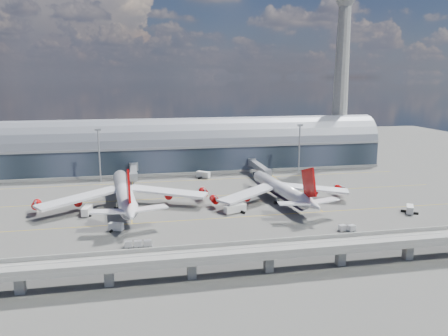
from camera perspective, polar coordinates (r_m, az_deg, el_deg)
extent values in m
plane|color=#474744|center=(166.55, 0.26, -5.43)|extent=(500.00, 500.00, 0.00)
cube|color=gold|center=(157.22, 0.99, -6.48)|extent=(200.00, 0.25, 0.01)
cube|color=gold|center=(185.40, -0.98, -3.64)|extent=(200.00, 0.25, 0.01)
cube|color=gold|center=(214.07, -2.42, -1.55)|extent=(200.00, 0.25, 0.01)
cube|color=gold|center=(192.31, -11.86, -3.33)|extent=(0.25, 80.00, 0.01)
cube|color=gold|center=(203.59, 8.25, -2.36)|extent=(0.25, 80.00, 0.01)
cube|color=#1B252E|center=(239.80, -3.48, 1.59)|extent=(200.00, 28.00, 14.00)
cylinder|color=gray|center=(238.67, -3.50, 3.25)|extent=(200.00, 28.00, 28.00)
cube|color=gray|center=(224.96, -3.01, 2.73)|extent=(200.00, 1.00, 1.20)
cube|color=gray|center=(241.00, -3.46, 0.09)|extent=(200.00, 30.00, 1.20)
cube|color=gray|center=(269.78, 14.57, 1.72)|extent=(18.00, 18.00, 8.00)
cone|color=gray|center=(266.00, 15.03, 10.45)|extent=(10.00, 10.00, 90.00)
cube|color=gray|center=(114.47, 5.88, -10.74)|extent=(220.00, 8.50, 1.20)
cube|color=gray|center=(110.53, 6.51, -10.98)|extent=(220.00, 0.40, 1.20)
cube|color=gray|center=(117.61, 5.31, -9.53)|extent=(220.00, 0.40, 1.20)
cube|color=gray|center=(112.90, 6.12, -10.72)|extent=(220.00, 0.12, 0.12)
cube|color=gray|center=(115.55, 5.67, -10.17)|extent=(220.00, 0.12, 0.12)
cube|color=gray|center=(114.65, -25.11, -13.45)|extent=(2.20, 2.20, 5.00)
cube|color=gray|center=(111.45, -14.80, -13.42)|extent=(2.20, 2.20, 5.00)
cube|color=gray|center=(111.80, -4.26, -12.96)|extent=(2.20, 2.20, 5.00)
cube|color=gray|center=(115.65, 5.85, -12.12)|extent=(2.20, 2.20, 5.00)
cube|color=gray|center=(122.68, 14.99, -11.03)|extent=(2.20, 2.20, 5.00)
cube|color=gray|center=(132.39, 22.90, -9.86)|extent=(2.20, 2.20, 5.00)
cylinder|color=gray|center=(214.82, -15.96, 1.46)|extent=(0.70, 0.70, 25.00)
cube|color=gray|center=(213.02, -16.16, 4.82)|extent=(3.00, 0.40, 1.00)
cylinder|color=gray|center=(229.20, 9.80, 2.36)|extent=(0.70, 0.70, 25.00)
cube|color=gray|center=(227.51, 9.92, 5.52)|extent=(3.00, 0.40, 1.00)
cylinder|color=white|center=(172.83, -12.93, -3.01)|extent=(10.71, 52.15, 6.25)
cone|color=white|center=(200.85, -13.45, -0.98)|extent=(6.90, 8.33, 6.25)
cone|color=white|center=(143.04, -12.17, -5.74)|extent=(7.24, 12.22, 6.25)
cube|color=#AE0707|center=(143.78, -12.39, -2.47)|extent=(1.69, 11.70, 12.93)
cube|color=white|center=(171.10, -18.36, -3.73)|extent=(30.67, 23.69, 2.53)
cube|color=white|center=(172.73, -7.46, -3.08)|extent=(32.04, 19.51, 2.53)
cylinder|color=#AE0707|center=(173.47, -18.50, -4.14)|extent=(3.54, 5.14, 3.13)
cylinder|color=#AE0707|center=(174.78, -23.27, -4.38)|extent=(3.54, 5.14, 3.13)
cylinder|color=#AE0707|center=(175.14, -7.35, -3.46)|extent=(3.54, 5.14, 3.13)
cylinder|color=#AE0707|center=(177.84, -2.71, -3.14)|extent=(3.54, 5.14, 3.13)
cylinder|color=gray|center=(191.64, -13.21, -2.99)|extent=(0.49, 0.49, 2.93)
cylinder|color=gray|center=(170.15, -13.83, -4.89)|extent=(0.59, 0.59, 2.93)
cylinder|color=gray|center=(170.47, -11.73, -4.76)|extent=(0.59, 0.59, 2.93)
cylinder|color=black|center=(170.42, -13.82, -5.19)|extent=(2.27, 1.65, 1.47)
cylinder|color=black|center=(170.73, -11.72, -5.06)|extent=(2.27, 1.65, 1.47)
cylinder|color=white|center=(177.66, 7.29, -2.62)|extent=(9.92, 44.53, 5.30)
cone|color=white|center=(199.87, 4.34, -0.94)|extent=(6.04, 7.83, 5.30)
cone|color=white|center=(154.52, 11.41, -4.67)|extent=(6.43, 11.47, 5.30)
cube|color=#AE0707|center=(155.06, 11.03, -1.94)|extent=(1.79, 10.94, 12.11)
cube|color=white|center=(170.86, 3.16, -3.37)|extent=(26.95, 21.50, 2.27)
cube|color=white|center=(182.59, 11.62, -2.61)|extent=(28.32, 17.10, 2.27)
cylinder|color=black|center=(178.03, 7.28, -3.07)|extent=(8.65, 39.94, 4.51)
cylinder|color=#AE0707|center=(172.77, 2.78, -3.76)|extent=(3.39, 4.85, 2.93)
cylinder|color=#AE0707|center=(168.96, -1.29, -4.11)|extent=(3.39, 4.85, 2.93)
cylinder|color=#AE0707|center=(184.79, 11.47, -2.96)|extent=(3.39, 4.85, 2.93)
cylinder|color=#AE0707|center=(191.13, 14.82, -2.63)|extent=(3.39, 4.85, 2.93)
cylinder|color=gray|center=(192.48, 5.34, -2.69)|extent=(0.46, 0.46, 2.74)
cylinder|color=gray|center=(174.32, 6.88, -4.26)|extent=(0.55, 0.55, 2.74)
cylinder|color=gray|center=(176.74, 8.62, -4.08)|extent=(0.55, 0.55, 2.74)
cylinder|color=black|center=(174.56, 6.87, -4.53)|extent=(2.14, 1.58, 1.37)
cylinder|color=black|center=(176.97, 8.61, -4.35)|extent=(2.14, 1.58, 1.37)
cube|color=gray|center=(212.51, -11.72, -0.45)|extent=(3.00, 24.00, 3.00)
cube|color=gray|center=(200.78, -11.73, -1.16)|extent=(3.60, 3.60, 3.40)
cylinder|color=gray|center=(224.26, -11.71, 0.19)|extent=(4.40, 4.40, 4.00)
cylinder|color=gray|center=(201.58, -11.69, -2.13)|extent=(0.50, 0.50, 3.40)
cylinder|color=black|center=(201.90, -11.67, -2.50)|extent=(1.40, 0.80, 0.80)
cube|color=gray|center=(218.66, 4.60, 0.10)|extent=(3.00, 28.00, 3.00)
cube|color=gray|center=(205.53, 5.67, -0.67)|extent=(3.60, 3.60, 3.40)
cylinder|color=gray|center=(231.89, 3.66, 0.79)|extent=(4.40, 4.40, 4.00)
cylinder|color=gray|center=(206.31, 5.65, -1.62)|extent=(0.50, 0.50, 3.40)
cylinder|color=black|center=(206.62, 5.64, -1.98)|extent=(1.40, 0.80, 0.80)
cube|color=silver|center=(167.34, -17.46, -5.28)|extent=(3.48, 7.82, 2.80)
cylinder|color=black|center=(170.01, -17.46, -5.46)|extent=(2.80, 1.33, 0.97)
cylinder|color=black|center=(165.38, -17.41, -5.93)|extent=(2.80, 1.33, 0.97)
cube|color=silver|center=(147.86, -13.92, -7.43)|extent=(5.05, 3.69, 2.39)
cylinder|color=black|center=(148.66, -13.36, -7.73)|extent=(1.64, 2.44, 0.83)
cylinder|color=black|center=(147.76, -14.44, -7.91)|extent=(1.64, 2.44, 0.83)
cube|color=silver|center=(161.93, 1.46, -5.30)|extent=(8.84, 5.26, 2.77)
cylinder|color=black|center=(161.98, 2.42, -5.76)|extent=(1.83, 2.83, 0.96)
cylinder|color=black|center=(162.66, 0.50, -5.67)|extent=(1.83, 2.83, 0.96)
cube|color=silver|center=(175.43, 23.10, -4.96)|extent=(5.21, 6.32, 2.61)
cylinder|color=black|center=(176.45, 22.50, -5.20)|extent=(2.60, 2.12, 0.90)
cylinder|color=black|center=(175.07, 23.65, -5.43)|extent=(2.60, 2.12, 0.90)
cube|color=silver|center=(198.04, 4.84, -2.27)|extent=(2.94, 4.62, 2.22)
cylinder|color=black|center=(199.42, 4.64, -2.46)|extent=(2.26, 1.26, 0.77)
cylinder|color=black|center=(197.13, 5.04, -2.63)|extent=(2.26, 1.26, 0.77)
cube|color=silver|center=(217.50, -2.73, -0.85)|extent=(6.91, 6.35, 2.95)
cylinder|color=black|center=(219.37, -2.35, -1.08)|extent=(2.59, 2.84, 1.02)
cylinder|color=black|center=(216.21, -3.11, -1.28)|extent=(2.59, 2.84, 1.02)
cube|color=gray|center=(133.64, -12.36, -10.00)|extent=(2.66, 1.84, 0.32)
cube|color=#B9B9BE|center=(133.32, -12.38, -9.66)|extent=(2.23, 1.71, 1.62)
cube|color=gray|center=(133.47, -11.14, -9.98)|extent=(2.66, 1.84, 0.32)
cube|color=#B9B9BE|center=(133.16, -11.15, -9.63)|extent=(2.23, 1.71, 1.62)
cube|color=gray|center=(133.37, -9.92, -9.95)|extent=(2.66, 1.84, 0.32)
cube|color=#B9B9BE|center=(133.06, -9.93, -9.60)|extent=(2.23, 1.71, 1.62)
cube|color=gray|center=(126.13, 1.69, -11.07)|extent=(2.73, 1.93, 0.32)
cube|color=#B9B9BE|center=(125.80, 1.70, -10.70)|extent=(2.29, 1.79, 1.62)
cube|color=gray|center=(126.55, 2.98, -11.00)|extent=(2.73, 1.93, 0.32)
cube|color=#B9B9BE|center=(126.22, 2.98, -10.64)|extent=(2.29, 1.79, 1.62)
cube|color=gray|center=(127.03, 4.25, -10.93)|extent=(2.73, 1.93, 0.32)
cube|color=#B9B9BE|center=(126.70, 4.26, -10.57)|extent=(2.29, 1.79, 1.62)
cube|color=gray|center=(127.57, 5.52, -10.85)|extent=(2.73, 1.93, 0.32)
cube|color=#B9B9BE|center=(127.24, 5.53, -10.49)|extent=(2.29, 1.79, 1.62)
cube|color=gray|center=(128.17, 6.77, -10.77)|extent=(2.73, 1.93, 0.32)
cube|color=#B9B9BE|center=(127.84, 6.78, -10.41)|extent=(2.29, 1.79, 1.62)
cube|color=gray|center=(148.90, 15.19, -7.85)|extent=(3.09, 2.42, 0.34)
cube|color=#B9B9BE|center=(148.60, 15.21, -7.52)|extent=(2.62, 2.20, 1.70)
cube|color=gray|center=(149.56, 16.31, -7.82)|extent=(3.09, 2.42, 0.34)
cube|color=#B9B9BE|center=(149.27, 16.33, -7.50)|extent=(2.62, 2.20, 1.70)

